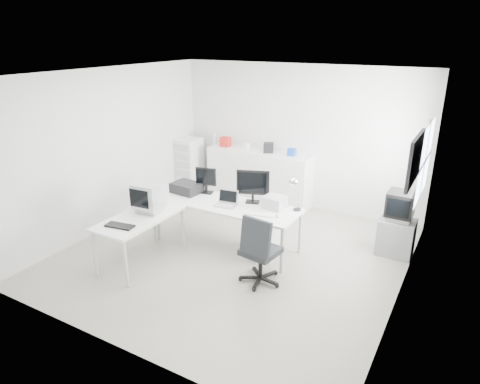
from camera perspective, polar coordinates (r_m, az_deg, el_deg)
The scene contains 30 objects.
floor at distance 6.91m, azimuth -0.83°, elevation -8.31°, with size 5.00×5.00×0.01m, color #B0AD9E.
ceiling at distance 6.08m, azimuth -0.96°, elevation 15.51°, with size 5.00×5.00×0.01m, color white.
back_wall at distance 8.53m, azimuth 7.69°, elevation 7.22°, with size 5.00×0.02×2.80m, color silver.
left_wall at distance 7.87m, azimuth -16.87°, elevation 5.42°, with size 0.02×5.00×2.80m, color silver.
right_wall at distance 5.59m, azimuth 21.80°, elevation -1.18°, with size 0.02×5.00×2.80m, color silver.
window at distance 6.68m, azimuth 23.45°, elevation 3.78°, with size 0.02×1.20×1.10m, color white, non-canonical shape.
wall_picture at distance 5.54m, azimuth 22.33°, elevation 4.03°, with size 0.04×0.90×0.60m, color black, non-canonical shape.
main_desk at distance 7.03m, azimuth -1.82°, elevation -4.36°, with size 2.40×0.80×0.75m, color white, non-canonical shape.
side_desk at distance 6.71m, azimuth -13.02°, elevation -6.18°, with size 0.70×1.40×0.75m, color white, non-canonical shape.
drawer_pedestal at distance 6.80m, azimuth 3.49°, elevation -5.99°, with size 0.40×0.50×0.60m, color white.
inkjet_printer at distance 7.38m, azimuth -7.11°, elevation 0.57°, with size 0.48×0.37×0.17m, color black.
lcd_monitor_small at distance 7.28m, azimuth -4.55°, elevation 1.56°, with size 0.36×0.20×0.45m, color black, non-canonical shape.
lcd_monitor_large at distance 6.83m, azimuth 1.73°, elevation 0.75°, with size 0.53×0.21×0.55m, color black, non-canonical shape.
laptop at distance 6.74m, azimuth -1.94°, elevation -1.05°, with size 0.32×0.32×0.21m, color #B7B7BA, non-canonical shape.
white_keyboard at distance 6.46m, azimuth 2.39°, elevation -2.94°, with size 0.45×0.14×0.02m, color white.
white_mouse at distance 6.38m, azimuth 5.00°, elevation -3.12°, with size 0.06×0.06×0.06m, color white.
laser_printer at distance 6.70m, azimuth 4.62°, elevation -1.36°, with size 0.32×0.28×0.18m, color #AFAFAF.
desk_lamp at distance 6.58m, azimuth 7.71°, elevation -0.41°, with size 0.17×0.17×0.50m, color silver, non-canonical shape.
crt_monitor at distance 6.63m, azimuth -12.01°, elevation -0.54°, with size 0.43×0.43×0.50m, color #B7B7BA, non-canonical shape.
black_keyboard at distance 6.29m, azimuth -15.73°, elevation -4.37°, with size 0.42×0.17×0.03m, color black.
office_chair at distance 5.98m, azimuth 2.79°, elevation -7.44°, with size 0.61×0.61×1.06m, color #242729, non-canonical shape.
tv_cabinet at distance 7.24m, azimuth 20.07°, elevation -5.64°, with size 0.54×0.44×0.59m, color gray.
crt_tv at distance 7.03m, azimuth 20.58°, elevation -1.83°, with size 0.50×0.48×0.45m, color black, non-canonical shape.
sideboard at distance 8.81m, azimuth 2.56°, elevation 2.04°, with size 2.18×0.55×1.09m, color white.
clutter_box_a at distance 9.01m, azimuth -1.94°, elevation 6.71°, with size 0.19×0.17×0.19m, color red.
clutter_box_b at distance 8.77m, azimuth 0.86°, elevation 6.13°, with size 0.13×0.11×0.13m, color white.
clutter_box_c at distance 8.55m, azimuth 3.82°, elevation 5.92°, with size 0.19×0.17×0.19m, color black.
clutter_box_d at distance 8.35m, azimuth 6.92°, elevation 5.31°, with size 0.14×0.13×0.14m, color #1945B0.
clutter_bottle at distance 9.19m, azimuth -3.42°, elevation 7.06°, with size 0.07×0.07×0.22m, color white.
filing_cabinet at distance 9.39m, azimuth -6.71°, elevation 3.47°, with size 0.42×0.50×1.21m, color white.
Camera 1 is at (3.07, -5.22, 3.32)m, focal length 32.00 mm.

